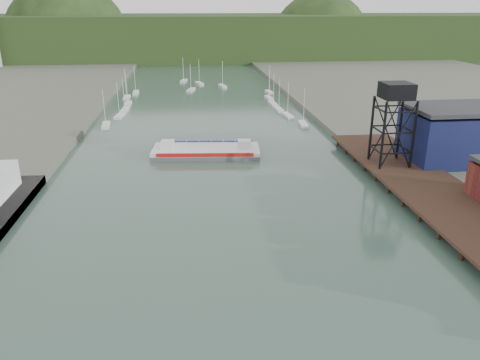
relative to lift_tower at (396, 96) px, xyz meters
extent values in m
cube|color=black|center=(2.00, -13.00, -13.75)|extent=(14.00, 70.00, 0.50)
cylinder|color=black|center=(-4.00, -13.00, -14.85)|extent=(0.60, 0.60, 2.20)
cylinder|color=black|center=(8.00, -13.00, -14.85)|extent=(0.60, 0.60, 2.20)
cylinder|color=black|center=(-3.00, -3.00, -7.00)|extent=(0.50, 0.50, 13.00)
cylinder|color=black|center=(3.00, -3.00, -7.00)|extent=(0.50, 0.50, 13.00)
cylinder|color=black|center=(-3.00, 3.00, -7.00)|extent=(0.50, 0.50, 13.00)
cylinder|color=black|center=(3.00, 3.00, -7.00)|extent=(0.50, 0.50, 13.00)
cube|color=black|center=(0.00, 0.00, 1.00)|extent=(5.50, 5.50, 3.00)
cube|color=#0B1634|center=(15.00, 2.00, -9.05)|extent=(20.00, 14.00, 10.00)
cube|color=#2D2D33|center=(15.00, 2.00, -3.15)|extent=(20.50, 14.50, 0.80)
cube|color=silver|center=(-62.54, 45.89, -15.30)|extent=(2.67, 7.65, 0.90)
cube|color=silver|center=(-60.28, 57.30, -15.30)|extent=(2.81, 7.67, 0.90)
cube|color=silver|center=(-59.71, 66.17, -15.30)|extent=(2.35, 7.59, 0.90)
cube|color=silver|center=(-59.81, 76.09, -15.30)|extent=(2.01, 7.50, 0.90)
cube|color=silver|center=(-61.64, 88.33, -15.30)|extent=(2.00, 7.50, 0.90)
cube|color=silver|center=(-59.32, 98.17, -15.30)|extent=(2.16, 7.54, 0.90)
cube|color=silver|center=(-7.44, 41.03, -15.30)|extent=(2.53, 7.62, 0.90)
cube|color=silver|center=(-9.54, 52.51, -15.30)|extent=(2.76, 7.67, 0.90)
cube|color=silver|center=(-10.54, 61.29, -15.30)|extent=(2.22, 7.56, 0.90)
cube|color=silver|center=(-10.73, 70.28, -15.30)|extent=(2.18, 7.54, 0.90)
cube|color=silver|center=(-10.33, 81.38, -15.30)|extent=(2.46, 7.61, 0.90)
cube|color=silver|center=(-8.22, 92.99, -15.30)|extent=(2.48, 7.61, 0.90)
cube|color=silver|center=(-38.16, 102.00, -15.30)|extent=(3.78, 7.76, 0.90)
cube|color=silver|center=(-24.96, 110.00, -15.30)|extent=(3.31, 7.74, 0.90)
cube|color=silver|center=(-34.34, 118.00, -15.30)|extent=(3.76, 7.76, 0.90)
cube|color=silver|center=(-41.11, 126.00, -15.30)|extent=(3.40, 7.74, 0.90)
cube|color=black|center=(-35.00, 242.00, -3.65)|extent=(500.00, 120.00, 28.00)
sphere|color=black|center=(-115.00, 242.00, -7.65)|extent=(80.00, 80.00, 80.00)
sphere|color=black|center=(55.00, 252.00, -9.65)|extent=(70.00, 70.00, 70.00)
cube|color=#535356|center=(-35.81, 16.26, -15.17)|extent=(24.63, 11.64, 0.96)
cube|color=silver|center=(-35.81, 16.26, -14.31)|extent=(24.63, 11.64, 0.76)
cube|color=#AB1A13|center=(-36.24, 11.46, -14.12)|extent=(20.94, 2.02, 0.86)
cube|color=#161A9B|center=(-35.38, 21.07, -14.12)|extent=(20.94, 2.02, 0.86)
cube|color=silver|center=(-44.38, 17.03, -13.16)|extent=(3.11, 3.11, 1.91)
cube|color=silver|center=(-27.25, 15.50, -13.16)|extent=(3.11, 3.11, 1.91)
camera|label=1|loc=(-39.37, -85.04, 16.21)|focal=35.00mm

